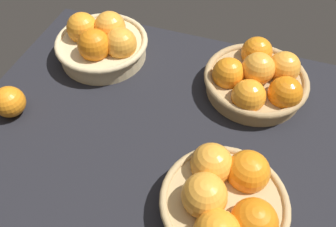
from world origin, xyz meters
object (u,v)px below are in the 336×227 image
(basket_far_right, at_px, (257,79))
(basket_near_right, at_px, (225,201))
(basket_far_left, at_px, (102,43))
(loose_orange_front_gap, at_px, (9,102))

(basket_far_right, xyz_separation_m, basket_near_right, (-0.00, -0.34, 0.00))
(basket_far_right, height_order, basket_near_right, basket_near_right)
(basket_far_left, distance_m, basket_near_right, 0.53)
(basket_far_right, height_order, loose_orange_front_gap, basket_far_right)
(basket_far_left, bearing_deg, basket_near_right, -39.32)
(basket_far_left, xyz_separation_m, loose_orange_front_gap, (-0.12, -0.25, -0.01))
(basket_far_left, xyz_separation_m, basket_far_right, (0.41, 0.00, -0.00))
(loose_orange_front_gap, bearing_deg, basket_far_right, 25.56)
(basket_far_right, relative_size, basket_near_right, 1.07)
(loose_orange_front_gap, bearing_deg, basket_near_right, -9.03)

